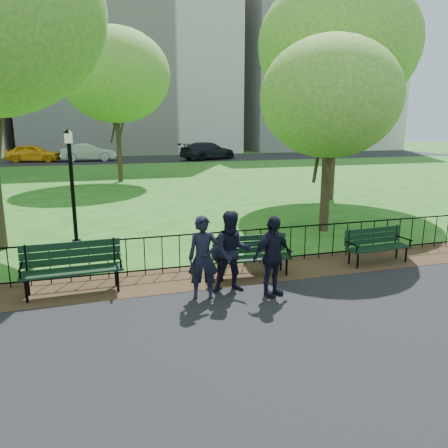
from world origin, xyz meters
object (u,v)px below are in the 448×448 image
object	(u,v)px
park_bench_right_a	(376,242)
taxi	(33,153)
park_bench_left_a	(72,262)
sedan_silver	(88,152)
park_bench_main	(240,252)
tree_far_c	(115,76)
tree_near_e	(330,98)
tree_mid_e	(338,46)
person_left	(203,258)
sedan_dark	(208,151)
person_right	(272,256)
person_mid	(233,252)
lamppost	(72,184)

from	to	relation	value
park_bench_right_a	taxi	size ratio (longest dim) A/B	0.37
park_bench_left_a	sedan_silver	bearing A→B (deg)	87.02
park_bench_main	tree_far_c	distance (m)	18.48
tree_near_e	tree_mid_e	distance (m)	6.63
sedan_silver	park_bench_main	bearing A→B (deg)	-176.09
park_bench_right_a	tree_mid_e	size ratio (longest dim) A/B	0.18
tree_far_c	person_left	distance (m)	19.26
park_bench_main	tree_mid_e	bearing A→B (deg)	52.38
park_bench_left_a	tree_far_c	bearing A→B (deg)	80.62
tree_far_c	sedan_dark	xyz separation A→B (m)	(8.99, 13.88, -5.16)
tree_far_c	sedan_silver	xyz separation A→B (m)	(-1.86, 15.16, -5.18)
person_left	sedan_silver	xyz separation A→B (m)	(-2.25, 33.72, -0.03)
park_bench_right_a	tree_near_e	size ratio (longest dim) A/B	0.28
park_bench_right_a	person_right	size ratio (longest dim) A/B	1.04
sedan_dark	person_mid	bearing A→B (deg)	142.48
park_bench_right_a	lamppost	distance (m)	8.19
tree_near_e	person_left	world-z (taller)	tree_near_e
tree_mid_e	tree_far_c	size ratio (longest dim) A/B	1.10
sedan_dark	sedan_silver	bearing A→B (deg)	59.56
tree_far_c	taxi	world-z (taller)	tree_far_c
park_bench_left_a	tree_near_e	world-z (taller)	tree_near_e
tree_near_e	sedan_silver	size ratio (longest dim) A/B	1.24
person_left	taxi	size ratio (longest dim) A/B	0.36
person_right	park_bench_right_a	bearing A→B (deg)	0.42
sedan_silver	sedan_dark	xyz separation A→B (m)	(10.85, -1.29, 0.02)
lamppost	person_mid	bearing A→B (deg)	-55.61
tree_mid_e	sedan_dark	world-z (taller)	tree_mid_e
tree_near_e	sedan_silver	world-z (taller)	tree_near_e
park_bench_left_a	park_bench_right_a	xyz separation A→B (m)	(7.08, -0.11, -0.10)
tree_far_c	park_bench_main	bearing A→B (deg)	-85.22
park_bench_left_a	tree_far_c	xyz separation A→B (m)	(2.08, 17.49, 5.34)
person_mid	lamppost	bearing A→B (deg)	132.07
park_bench_left_a	person_right	bearing A→B (deg)	-21.59
person_left	taxi	bearing A→B (deg)	113.65
tree_near_e	taxi	bearing A→B (deg)	111.70
tree_far_c	park_bench_left_a	bearing A→B (deg)	-96.78
tree_far_c	person_left	world-z (taller)	tree_far_c
tree_mid_e	lamppost	bearing A→B (deg)	-156.35
park_bench_left_a	tree_far_c	distance (m)	18.40
tree_far_c	sedan_dark	distance (m)	17.32
park_bench_right_a	sedan_silver	world-z (taller)	sedan_silver
person_right	sedan_dark	world-z (taller)	sedan_dark
tree_far_c	person_left	size ratio (longest dim) A/B	5.24
park_bench_main	park_bench_right_a	size ratio (longest dim) A/B	1.11
park_bench_left_a	lamppost	bearing A→B (deg)	88.10
lamppost	sedan_silver	distance (m)	28.93
lamppost	tree_far_c	world-z (taller)	tree_far_c
lamppost	tree_near_e	distance (m)	7.95
sedan_silver	lamppost	bearing A→B (deg)	177.58
sedan_silver	tree_mid_e	bearing A→B (deg)	-158.31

